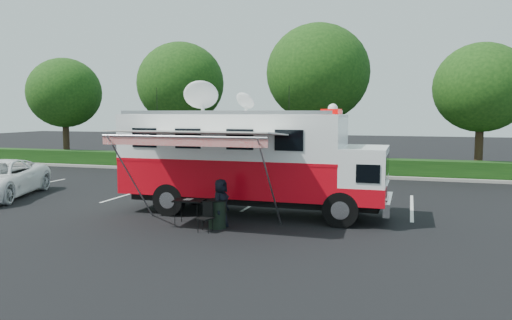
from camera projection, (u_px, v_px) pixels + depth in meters
The scene contains 9 objects.
ground_plane at pixel (252, 214), 17.92m from camera, with size 120.00×120.00×0.00m, color black.
back_border at pixel (337, 88), 29.36m from camera, with size 60.00×6.14×8.87m.
stall_lines at pixel (262, 199), 20.92m from camera, with size 24.12×5.50×0.01m.
command_truck at pixel (250, 160), 17.75m from camera, with size 9.51×2.62×4.57m.
awning at pixel (196, 135), 15.32m from camera, with size 5.19×2.68×3.14m.
person at pixel (221, 227), 15.86m from camera, with size 0.75×0.49×1.54m, color black.
folding_table at pixel (189, 201), 16.19m from camera, with size 1.04×0.80×0.82m.
folding_chair at pixel (207, 214), 15.29m from camera, with size 0.56×0.59×0.90m.
trash_bin at pixel (217, 214), 15.74m from camera, with size 0.61×0.61×0.91m.
Camera 1 is at (5.36, -16.81, 3.69)m, focal length 35.00 mm.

